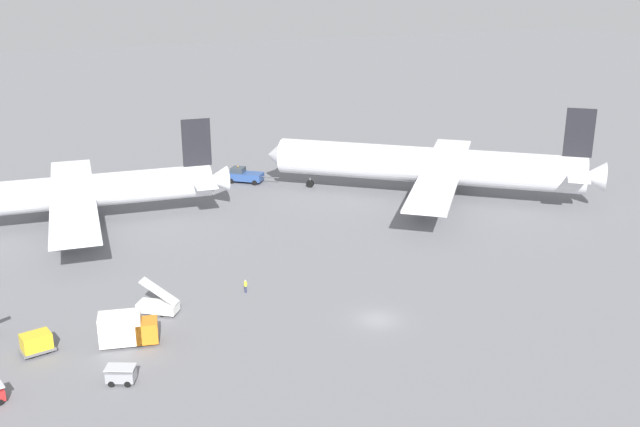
{
  "coord_description": "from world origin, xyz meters",
  "views": [
    {
      "loc": [
        -35.89,
        -63.4,
        37.02
      ],
      "look_at": [
        4.48,
        25.01,
        4.0
      ],
      "focal_mm": 41.13,
      "sensor_mm": 36.0,
      "label": 1
    }
  ],
  "objects_px": {
    "airliner_being_pushed": "(429,166)",
    "pushback_tug": "(244,175)",
    "gse_catering_truck_tall": "(127,329)",
    "airliner_at_gate_left": "(60,194)",
    "gse_container_dolly_flat": "(36,343)",
    "gse_baggage_cart_near_cluster": "(121,375)",
    "gse_stair_truck_yellow": "(158,305)",
    "ground_crew_wing_walker_right": "(246,286)"
  },
  "relations": [
    {
      "from": "airliner_at_gate_left",
      "to": "ground_crew_wing_walker_right",
      "type": "bearing_deg",
      "value": -63.22
    },
    {
      "from": "airliner_at_gate_left",
      "to": "gse_container_dolly_flat",
      "type": "xyz_separation_m",
      "value": [
        -6.68,
        -38.9,
        -3.74
      ]
    },
    {
      "from": "gse_container_dolly_flat",
      "to": "gse_baggage_cart_near_cluster",
      "type": "xyz_separation_m",
      "value": [
        6.69,
        -9.17,
        -0.31
      ]
    },
    {
      "from": "gse_baggage_cart_near_cluster",
      "to": "gse_stair_truck_yellow",
      "type": "distance_m",
      "value": 14.43
    },
    {
      "from": "pushback_tug",
      "to": "ground_crew_wing_walker_right",
      "type": "bearing_deg",
      "value": -108.8
    },
    {
      "from": "gse_container_dolly_flat",
      "to": "gse_catering_truck_tall",
      "type": "height_order",
      "value": "gse_catering_truck_tall"
    },
    {
      "from": "airliner_at_gate_left",
      "to": "gse_baggage_cart_near_cluster",
      "type": "distance_m",
      "value": 48.23
    },
    {
      "from": "pushback_tug",
      "to": "gse_container_dolly_flat",
      "type": "distance_m",
      "value": 63.05
    },
    {
      "from": "ground_crew_wing_walker_right",
      "to": "gse_stair_truck_yellow",
      "type": "bearing_deg",
      "value": -173.48
    },
    {
      "from": "airliner_at_gate_left",
      "to": "gse_stair_truck_yellow",
      "type": "relative_size",
      "value": 10.72
    },
    {
      "from": "airliner_at_gate_left",
      "to": "gse_container_dolly_flat",
      "type": "bearing_deg",
      "value": -99.75
    },
    {
      "from": "airliner_being_pushed",
      "to": "gse_catering_truck_tall",
      "type": "relative_size",
      "value": 7.54
    },
    {
      "from": "airliner_at_gate_left",
      "to": "gse_catering_truck_tall",
      "type": "relative_size",
      "value": 8.27
    },
    {
      "from": "gse_container_dolly_flat",
      "to": "gse_stair_truck_yellow",
      "type": "height_order",
      "value": "gse_stair_truck_yellow"
    },
    {
      "from": "pushback_tug",
      "to": "gse_catering_truck_tall",
      "type": "xyz_separation_m",
      "value": [
        -30.29,
        -51.54,
        0.49
      ]
    },
    {
      "from": "gse_stair_truck_yellow",
      "to": "ground_crew_wing_walker_right",
      "type": "bearing_deg",
      "value": 6.52
    },
    {
      "from": "gse_container_dolly_flat",
      "to": "airliner_at_gate_left",
      "type": "bearing_deg",
      "value": 80.25
    },
    {
      "from": "gse_stair_truck_yellow",
      "to": "ground_crew_wing_walker_right",
      "type": "relative_size",
      "value": 2.96
    },
    {
      "from": "gse_container_dolly_flat",
      "to": "gse_catering_truck_tall",
      "type": "xyz_separation_m",
      "value": [
        8.68,
        -1.97,
        0.58
      ]
    },
    {
      "from": "gse_catering_truck_tall",
      "to": "airliner_at_gate_left",
      "type": "bearing_deg",
      "value": 92.8
    },
    {
      "from": "gse_catering_truck_tall",
      "to": "ground_crew_wing_walker_right",
      "type": "xyz_separation_m",
      "value": [
        15.11,
        6.96,
        -0.92
      ]
    },
    {
      "from": "gse_baggage_cart_near_cluster",
      "to": "ground_crew_wing_walker_right",
      "type": "relative_size",
      "value": 1.94
    },
    {
      "from": "gse_stair_truck_yellow",
      "to": "gse_baggage_cart_near_cluster",
      "type": "bearing_deg",
      "value": -116.31
    },
    {
      "from": "airliner_at_gate_left",
      "to": "gse_catering_truck_tall",
      "type": "bearing_deg",
      "value": -87.2
    },
    {
      "from": "pushback_tug",
      "to": "gse_stair_truck_yellow",
      "type": "height_order",
      "value": "gse_stair_truck_yellow"
    },
    {
      "from": "pushback_tug",
      "to": "gse_container_dolly_flat",
      "type": "xyz_separation_m",
      "value": [
        -38.97,
        -49.57,
        -0.09
      ]
    },
    {
      "from": "airliner_being_pushed",
      "to": "ground_crew_wing_walker_right",
      "type": "bearing_deg",
      "value": -149.75
    },
    {
      "from": "airliner_at_gate_left",
      "to": "gse_container_dolly_flat",
      "type": "height_order",
      "value": "airliner_at_gate_left"
    },
    {
      "from": "gse_baggage_cart_near_cluster",
      "to": "gse_stair_truck_yellow",
      "type": "relative_size",
      "value": 0.65
    },
    {
      "from": "gse_baggage_cart_near_cluster",
      "to": "gse_stair_truck_yellow",
      "type": "xyz_separation_m",
      "value": [
        6.39,
        12.93,
        0.16
      ]
    },
    {
      "from": "gse_baggage_cart_near_cluster",
      "to": "gse_catering_truck_tall",
      "type": "height_order",
      "value": "gse_catering_truck_tall"
    },
    {
      "from": "airliner_being_pushed",
      "to": "ground_crew_wing_walker_right",
      "type": "distance_m",
      "value": 47.12
    },
    {
      "from": "gse_stair_truck_yellow",
      "to": "ground_crew_wing_walker_right",
      "type": "height_order",
      "value": "gse_stair_truck_yellow"
    },
    {
      "from": "gse_container_dolly_flat",
      "to": "airliner_being_pushed",
      "type": "bearing_deg",
      "value": 23.99
    },
    {
      "from": "pushback_tug",
      "to": "gse_catering_truck_tall",
      "type": "relative_size",
      "value": 1.32
    },
    {
      "from": "airliner_being_pushed",
      "to": "pushback_tug",
      "type": "xyz_separation_m",
      "value": [
        -25.34,
        20.95,
        -4.08
      ]
    },
    {
      "from": "airliner_at_gate_left",
      "to": "gse_baggage_cart_near_cluster",
      "type": "bearing_deg",
      "value": -89.99
    },
    {
      "from": "airliner_at_gate_left",
      "to": "gse_stair_truck_yellow",
      "type": "height_order",
      "value": "airliner_at_gate_left"
    },
    {
      "from": "airliner_being_pushed",
      "to": "gse_baggage_cart_near_cluster",
      "type": "bearing_deg",
      "value": -146.75
    },
    {
      "from": "airliner_being_pushed",
      "to": "gse_container_dolly_flat",
      "type": "bearing_deg",
      "value": -156.01
    },
    {
      "from": "airliner_at_gate_left",
      "to": "pushback_tug",
      "type": "height_order",
      "value": "airliner_at_gate_left"
    },
    {
      "from": "ground_crew_wing_walker_right",
      "to": "gse_catering_truck_tall",
      "type": "bearing_deg",
      "value": -155.26
    }
  ]
}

